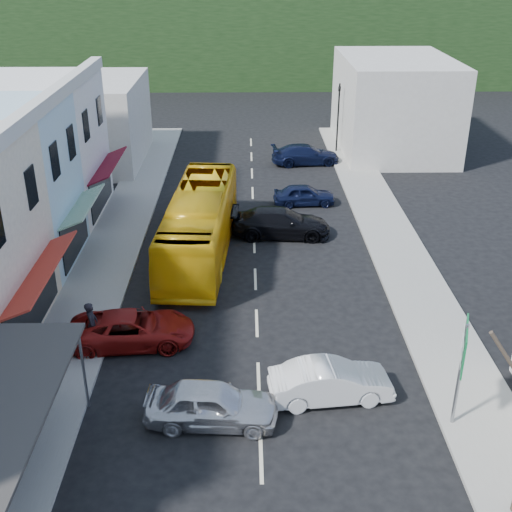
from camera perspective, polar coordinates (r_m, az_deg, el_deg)
The scene contains 16 objects.
ground at distance 24.11m, azimuth 0.23°, elevation -10.98°, with size 120.00×120.00×0.00m, color black.
sidewalk_left at distance 33.40m, azimuth -13.09°, elevation -0.39°, with size 3.00×52.00×0.15m, color gray.
sidewalk_right at distance 33.58m, azimuth 12.79°, elevation -0.21°, with size 3.00×52.00×0.15m, color gray.
distant_block_left at distance 49.09m, azimuth -14.85°, elevation 11.48°, with size 8.00×10.00×6.00m, color #B7B2A8.
distant_block_right at distance 51.78m, azimuth 12.15°, elevation 13.04°, with size 8.00×12.00×7.00m, color #B7B2A8.
hillside at distance 84.76m, azimuth -1.73°, elevation 20.56°, with size 80.00×26.00×14.00m.
bus at distance 32.94m, azimuth -5.02°, elevation 2.67°, with size 2.50×11.60×3.10m, color yellow.
car_silver at distance 21.90m, azimuth -3.98°, elevation -13.10°, with size 1.80×4.40×1.40m, color silver.
car_white at distance 23.00m, azimuth 6.67°, elevation -11.06°, with size 1.80×4.40×1.40m, color silver.
car_red at distance 26.19m, azimuth -10.95°, elevation -6.36°, with size 1.90×4.60×1.40m, color maroon.
car_black_near at distance 35.27m, azimuth 2.20°, elevation 2.86°, with size 1.84×4.50×1.40m, color black.
car_navy_mid at distance 39.80m, azimuth 4.32°, elevation 5.53°, with size 1.80×4.40×1.40m, color black.
car_navy_far at distance 47.67m, azimuth 4.42°, elevation 8.97°, with size 1.84×4.50×1.40m, color black.
pedestrian_left at distance 26.13m, azimuth -14.35°, elevation -6.05°, with size 0.60×0.40×1.70m, color black.
direction_sign at distance 21.94m, azimuth 17.62°, elevation -10.22°, with size 0.76×1.74×3.94m, color #0B602E, non-canonical shape.
traffic_signal at distance 50.21m, azimuth 7.29°, elevation 12.01°, with size 0.90×1.18×5.29m, color black, non-canonical shape.
Camera 1 is at (-0.40, -19.31, 14.43)m, focal length 45.00 mm.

